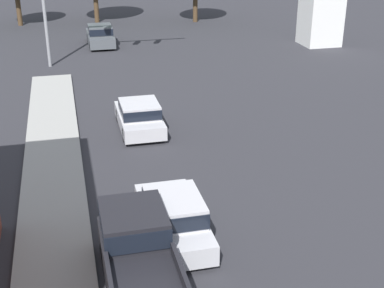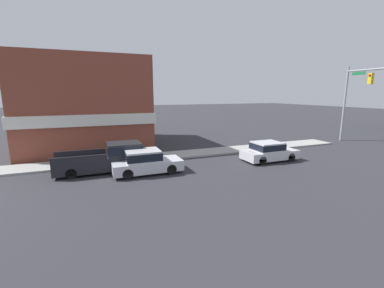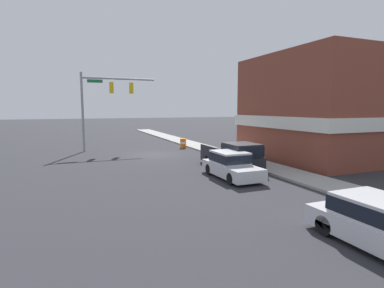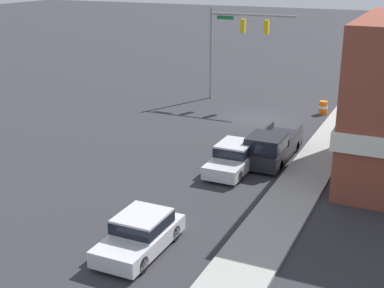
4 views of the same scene
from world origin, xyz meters
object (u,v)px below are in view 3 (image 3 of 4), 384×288
(car_second_ahead, at_px, (380,222))
(pickup_truck_parked, at_px, (234,156))
(car_lead, at_px, (231,164))
(construction_barrel, at_px, (183,143))

(car_second_ahead, xyz_separation_m, pickup_truck_parked, (-1.75, -11.62, 0.15))
(car_lead, relative_size, car_second_ahead, 1.04)
(car_lead, relative_size, construction_barrel, 4.47)
(car_lead, distance_m, pickup_truck_parked, 2.58)
(car_second_ahead, xyz_separation_m, construction_barrel, (-2.33, -23.03, -0.26))
(car_lead, xyz_separation_m, pickup_truck_parked, (-1.43, -2.14, 0.11))
(car_second_ahead, bearing_deg, pickup_truck_parked, -98.57)
(car_lead, height_order, car_second_ahead, car_lead)
(pickup_truck_parked, bearing_deg, car_lead, 56.27)
(car_lead, height_order, pickup_truck_parked, pickup_truck_parked)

